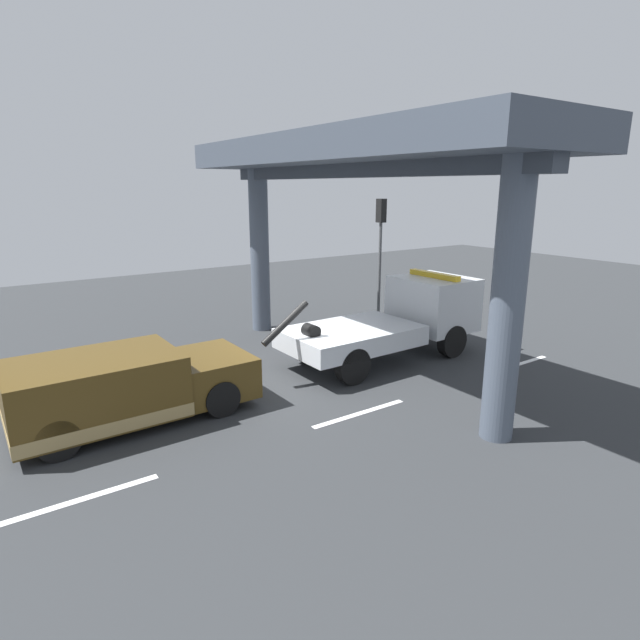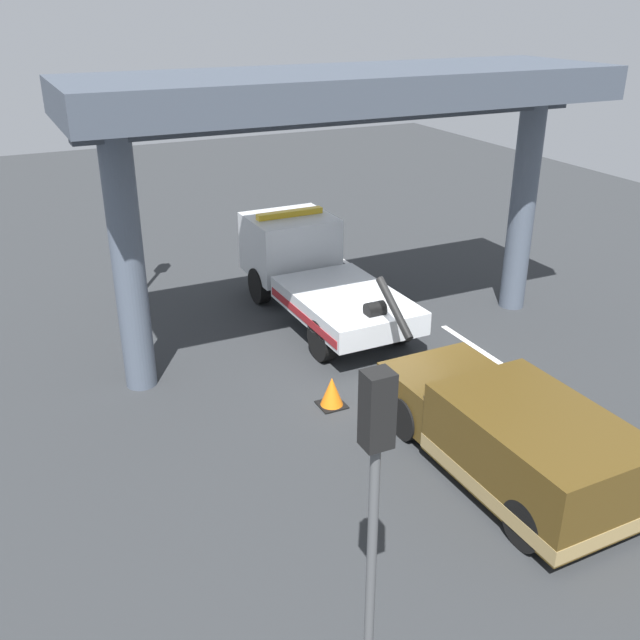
% 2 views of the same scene
% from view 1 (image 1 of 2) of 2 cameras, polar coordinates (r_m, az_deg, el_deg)
% --- Properties ---
extents(ground_plane, '(60.00, 40.00, 0.10)m').
position_cam_1_polar(ground_plane, '(14.21, -2.37, -6.73)').
color(ground_plane, '#2D3033').
extents(lane_stripe_west, '(2.60, 0.16, 0.01)m').
position_cam_1_polar(lane_stripe_west, '(10.03, -24.88, -17.49)').
color(lane_stripe_west, silver).
rests_on(lane_stripe_west, ground).
extents(lane_stripe_mid, '(2.60, 0.16, 0.01)m').
position_cam_1_polar(lane_stripe_mid, '(12.20, 4.38, -10.20)').
color(lane_stripe_mid, silver).
rests_on(lane_stripe_mid, ground).
extents(lane_stripe_east, '(2.60, 0.16, 0.01)m').
position_cam_1_polar(lane_stripe_east, '(16.41, 20.99, -4.57)').
color(lane_stripe_east, silver).
rests_on(lane_stripe_east, ground).
extents(tow_truck_white, '(7.27, 2.47, 2.46)m').
position_cam_1_polar(tow_truck_white, '(16.02, 8.84, 0.27)').
color(tow_truck_white, silver).
rests_on(tow_truck_white, ground).
extents(towed_van_green, '(5.22, 2.27, 1.58)m').
position_cam_1_polar(towed_van_green, '(12.28, -20.76, -7.06)').
color(towed_van_green, '#4C3814').
rests_on(towed_van_green, ground).
extents(overpass_structure, '(3.60, 12.27, 6.41)m').
position_cam_1_polar(overpass_structure, '(14.19, 3.25, 16.56)').
color(overpass_structure, '#4C5666').
rests_on(overpass_structure, ground).
extents(traffic_light_far, '(0.39, 0.32, 4.63)m').
position_cam_1_polar(traffic_light_far, '(20.63, 6.72, 9.59)').
color(traffic_light_far, '#515456').
rests_on(traffic_light_far, ground).
extents(traffic_cone_orange, '(0.55, 0.55, 0.66)m').
position_cam_1_polar(traffic_cone_orange, '(15.09, -9.20, -4.16)').
color(traffic_cone_orange, orange).
rests_on(traffic_cone_orange, ground).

